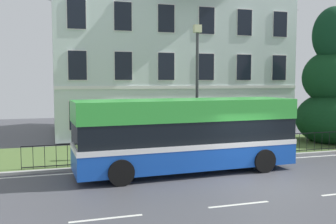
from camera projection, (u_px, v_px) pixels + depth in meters
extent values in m
cube|color=#45464C|center=(265.00, 185.00, 13.69)|extent=(60.00, 56.00, 0.06)
cube|color=silver|center=(222.00, 163.00, 17.17)|extent=(54.00, 0.14, 0.01)
cube|color=silver|center=(106.00, 218.00, 10.23)|extent=(2.00, 0.12, 0.01)
cube|color=silver|center=(239.00, 204.00, 11.39)|extent=(2.00, 0.12, 0.01)
cube|color=#9E9E99|center=(218.00, 160.00, 17.61)|extent=(57.00, 0.24, 0.12)
cube|color=#4F6A33|center=(195.00, 149.00, 20.40)|extent=(57.00, 5.61, 0.12)
cube|color=silver|center=(165.00, 66.00, 28.18)|extent=(16.06, 9.44, 9.48)
cube|color=white|center=(186.00, 87.00, 23.78)|extent=(16.06, 0.06, 0.20)
cube|color=#2D333D|center=(186.00, 121.00, 23.94)|extent=(1.10, 0.06, 2.20)
cube|color=white|center=(78.00, 116.00, 21.95)|extent=(1.14, 0.04, 1.77)
cube|color=black|center=(78.00, 116.00, 21.93)|extent=(1.04, 0.03, 1.67)
cube|color=white|center=(124.00, 114.00, 22.73)|extent=(1.14, 0.04, 1.77)
cube|color=black|center=(124.00, 114.00, 22.71)|extent=(1.04, 0.03, 1.67)
cube|color=white|center=(166.00, 113.00, 23.51)|extent=(1.14, 0.04, 1.77)
cube|color=black|center=(166.00, 113.00, 23.49)|extent=(1.04, 0.03, 1.67)
cube|color=white|center=(206.00, 112.00, 24.29)|extent=(1.14, 0.04, 1.77)
cube|color=black|center=(206.00, 112.00, 24.27)|extent=(1.04, 0.03, 1.67)
cube|color=white|center=(243.00, 111.00, 25.07)|extent=(1.14, 0.04, 1.77)
cube|color=black|center=(243.00, 111.00, 25.05)|extent=(1.04, 0.03, 1.67)
cube|color=white|center=(278.00, 110.00, 25.85)|extent=(1.14, 0.04, 1.77)
cube|color=black|center=(278.00, 110.00, 25.83)|extent=(1.04, 0.03, 1.67)
cube|color=white|center=(77.00, 65.00, 21.71)|extent=(1.14, 0.04, 1.77)
cube|color=black|center=(77.00, 65.00, 21.70)|extent=(1.04, 0.03, 1.67)
cube|color=white|center=(123.00, 66.00, 22.49)|extent=(1.14, 0.04, 1.77)
cube|color=black|center=(123.00, 66.00, 22.47)|extent=(1.04, 0.03, 1.67)
cube|color=white|center=(166.00, 66.00, 23.27)|extent=(1.14, 0.04, 1.77)
cube|color=black|center=(166.00, 66.00, 23.25)|extent=(1.04, 0.03, 1.67)
cube|color=white|center=(206.00, 67.00, 24.05)|extent=(1.14, 0.04, 1.77)
cube|color=black|center=(206.00, 67.00, 24.03)|extent=(1.04, 0.03, 1.67)
cube|color=white|center=(244.00, 67.00, 24.83)|extent=(1.14, 0.04, 1.77)
cube|color=black|center=(244.00, 67.00, 24.81)|extent=(1.04, 0.03, 1.67)
cube|color=white|center=(279.00, 68.00, 25.61)|extent=(1.14, 0.04, 1.77)
cube|color=black|center=(279.00, 68.00, 25.59)|extent=(1.04, 0.03, 1.67)
cube|color=white|center=(76.00, 14.00, 21.48)|extent=(1.14, 0.04, 1.77)
cube|color=black|center=(76.00, 14.00, 21.46)|extent=(1.04, 0.03, 1.67)
cube|color=white|center=(123.00, 16.00, 22.26)|extent=(1.14, 0.04, 1.77)
cube|color=black|center=(123.00, 16.00, 22.24)|extent=(1.04, 0.03, 1.67)
cube|color=white|center=(166.00, 19.00, 23.04)|extent=(1.14, 0.04, 1.77)
cube|color=black|center=(166.00, 18.00, 23.02)|extent=(1.04, 0.03, 1.67)
cube|color=white|center=(207.00, 21.00, 23.81)|extent=(1.14, 0.04, 1.77)
cube|color=black|center=(207.00, 21.00, 23.80)|extent=(1.04, 0.03, 1.67)
cube|color=white|center=(245.00, 22.00, 24.59)|extent=(1.14, 0.04, 1.77)
cube|color=black|center=(245.00, 22.00, 24.58)|extent=(1.04, 0.03, 1.67)
cube|color=white|center=(280.00, 24.00, 25.37)|extent=(1.14, 0.04, 1.77)
cube|color=black|center=(280.00, 24.00, 25.35)|extent=(1.04, 0.03, 1.67)
cube|color=black|center=(230.00, 137.00, 18.02)|extent=(18.77, 0.04, 0.04)
cube|color=black|center=(230.00, 155.00, 18.09)|extent=(18.77, 0.04, 0.04)
cylinder|color=black|center=(21.00, 158.00, 15.33)|extent=(0.02, 0.02, 0.95)
cylinder|color=black|center=(33.00, 158.00, 15.46)|extent=(0.02, 0.02, 0.95)
cylinder|color=black|center=(45.00, 157.00, 15.59)|extent=(0.02, 0.02, 0.95)
cylinder|color=black|center=(56.00, 156.00, 15.73)|extent=(0.02, 0.02, 0.95)
cylinder|color=black|center=(68.00, 156.00, 15.86)|extent=(0.02, 0.02, 0.95)
cylinder|color=black|center=(79.00, 155.00, 15.99)|extent=(0.02, 0.02, 0.95)
cylinder|color=black|center=(90.00, 154.00, 16.13)|extent=(0.02, 0.02, 0.95)
cylinder|color=black|center=(100.00, 154.00, 16.26)|extent=(0.02, 0.02, 0.95)
cylinder|color=black|center=(111.00, 153.00, 16.39)|extent=(0.02, 0.02, 0.95)
cylinder|color=black|center=(121.00, 153.00, 16.53)|extent=(0.02, 0.02, 0.95)
cylinder|color=black|center=(132.00, 152.00, 16.66)|extent=(0.02, 0.02, 0.95)
cylinder|color=black|center=(142.00, 152.00, 16.79)|extent=(0.02, 0.02, 0.95)
cylinder|color=black|center=(152.00, 151.00, 16.93)|extent=(0.02, 0.02, 0.95)
cylinder|color=black|center=(161.00, 150.00, 17.06)|extent=(0.02, 0.02, 0.95)
cylinder|color=black|center=(171.00, 150.00, 17.19)|extent=(0.02, 0.02, 0.95)
cylinder|color=black|center=(181.00, 149.00, 17.33)|extent=(0.02, 0.02, 0.95)
cylinder|color=black|center=(190.00, 149.00, 17.46)|extent=(0.02, 0.02, 0.95)
cylinder|color=black|center=(199.00, 148.00, 17.59)|extent=(0.02, 0.02, 0.95)
cylinder|color=black|center=(208.00, 148.00, 17.73)|extent=(0.02, 0.02, 0.95)
cylinder|color=black|center=(217.00, 147.00, 17.86)|extent=(0.02, 0.02, 0.95)
cylinder|color=black|center=(226.00, 147.00, 17.99)|extent=(0.02, 0.02, 0.95)
cylinder|color=black|center=(234.00, 146.00, 18.13)|extent=(0.02, 0.02, 0.95)
cylinder|color=black|center=(243.00, 146.00, 18.26)|extent=(0.02, 0.02, 0.95)
cylinder|color=black|center=(251.00, 145.00, 18.39)|extent=(0.02, 0.02, 0.95)
cylinder|color=black|center=(260.00, 145.00, 18.53)|extent=(0.02, 0.02, 0.95)
cylinder|color=black|center=(268.00, 144.00, 18.66)|extent=(0.02, 0.02, 0.95)
cylinder|color=black|center=(276.00, 144.00, 18.79)|extent=(0.02, 0.02, 0.95)
cylinder|color=black|center=(284.00, 144.00, 18.93)|extent=(0.02, 0.02, 0.95)
cylinder|color=black|center=(292.00, 143.00, 19.06)|extent=(0.02, 0.02, 0.95)
cylinder|color=black|center=(299.00, 143.00, 19.19)|extent=(0.02, 0.02, 0.95)
cylinder|color=black|center=(307.00, 142.00, 19.33)|extent=(0.02, 0.02, 0.95)
cylinder|color=black|center=(314.00, 142.00, 19.46)|extent=(0.02, 0.02, 0.95)
cylinder|color=black|center=(322.00, 141.00, 19.59)|extent=(0.02, 0.02, 0.95)
cylinder|color=black|center=(329.00, 141.00, 19.73)|extent=(0.02, 0.02, 0.95)
cylinder|color=black|center=(336.00, 141.00, 19.86)|extent=(0.02, 0.02, 0.95)
cylinder|color=#423328|center=(333.00, 126.00, 22.31)|extent=(0.49, 0.49, 1.96)
ellipsoid|color=#0F3719|center=(333.00, 119.00, 22.35)|extent=(4.36, 4.36, 3.20)
ellipsoid|color=#10391B|center=(332.00, 77.00, 22.22)|extent=(3.43, 3.43, 3.20)
ellipsoid|color=#0E331D|center=(334.00, 35.00, 21.87)|extent=(2.41, 2.41, 3.28)
cube|color=blue|center=(186.00, 154.00, 15.45)|extent=(9.11, 2.77, 0.98)
cube|color=white|center=(186.00, 143.00, 15.41)|extent=(9.13, 2.79, 0.20)
cube|color=black|center=(186.00, 131.00, 15.37)|extent=(9.03, 2.73, 0.93)
cube|color=green|center=(186.00, 109.00, 15.30)|extent=(9.11, 2.77, 0.82)
cube|color=black|center=(280.00, 127.00, 16.88)|extent=(0.15, 2.00, 0.85)
cube|color=black|center=(280.00, 108.00, 16.81)|extent=(0.13, 1.72, 0.52)
cylinder|color=silver|center=(269.00, 150.00, 17.69)|extent=(0.05, 0.20, 0.20)
cylinder|color=silver|center=(290.00, 156.00, 16.26)|extent=(0.05, 0.20, 0.20)
cylinder|color=black|center=(236.00, 151.00, 17.53)|extent=(0.97, 0.34, 0.96)
cylinder|color=black|center=(264.00, 161.00, 15.38)|extent=(0.97, 0.34, 0.96)
cylinder|color=black|center=(109.00, 160.00, 15.55)|extent=(0.97, 0.34, 0.96)
cylinder|color=black|center=(121.00, 172.00, 13.41)|extent=(0.97, 0.34, 0.96)
cylinder|color=#333338|center=(197.00, 95.00, 17.95)|extent=(0.14, 0.14, 5.89)
cube|color=beige|center=(197.00, 29.00, 17.69)|extent=(0.36, 0.24, 0.36)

